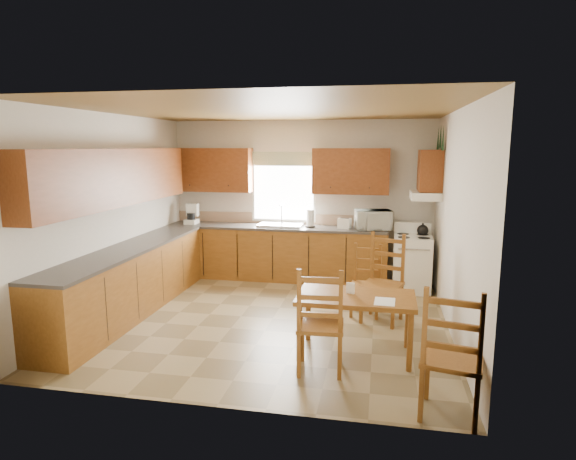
% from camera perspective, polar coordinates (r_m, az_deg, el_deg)
% --- Properties ---
extents(floor, '(4.50, 4.50, 0.00)m').
position_cam_1_polar(floor, '(6.51, -1.83, -10.44)').
color(floor, olive).
rests_on(floor, ground).
extents(ceiling, '(4.50, 4.50, 0.00)m').
position_cam_1_polar(ceiling, '(6.12, -1.97, 14.01)').
color(ceiling, brown).
rests_on(ceiling, floor).
extents(wall_left, '(4.50, 4.50, 0.00)m').
position_cam_1_polar(wall_left, '(7.02, -20.13, 1.83)').
color(wall_left, beige).
rests_on(wall_left, floor).
extents(wall_right, '(4.50, 4.50, 0.00)m').
position_cam_1_polar(wall_right, '(6.08, 19.24, 0.74)').
color(wall_right, beige).
rests_on(wall_right, floor).
extents(wall_back, '(4.50, 4.50, 0.00)m').
position_cam_1_polar(wall_back, '(8.36, 1.53, 3.63)').
color(wall_back, beige).
rests_on(wall_back, floor).
extents(wall_front, '(4.50, 4.50, 0.00)m').
position_cam_1_polar(wall_front, '(4.04, -9.00, -3.21)').
color(wall_front, beige).
rests_on(wall_front, floor).
extents(lower_cab_back, '(3.75, 0.60, 0.88)m').
position_cam_1_polar(lower_cab_back, '(8.29, -1.40, -2.80)').
color(lower_cab_back, brown).
rests_on(lower_cab_back, floor).
extents(lower_cab_left, '(0.60, 3.60, 0.88)m').
position_cam_1_polar(lower_cab_left, '(6.92, -18.18, -5.86)').
color(lower_cab_left, brown).
rests_on(lower_cab_left, floor).
extents(counter_back, '(3.75, 0.63, 0.04)m').
position_cam_1_polar(counter_back, '(8.20, -1.41, 0.33)').
color(counter_back, '#413B37').
rests_on(counter_back, lower_cab_back).
extents(counter_left, '(0.63, 3.60, 0.04)m').
position_cam_1_polar(counter_left, '(6.81, -18.38, -2.13)').
color(counter_left, '#413B37').
rests_on(counter_left, lower_cab_left).
extents(backsplash, '(3.75, 0.01, 0.18)m').
position_cam_1_polar(backsplash, '(8.46, -0.99, 1.39)').
color(backsplash, '#9C7B5D').
rests_on(backsplash, counter_back).
extents(upper_cab_back_left, '(1.41, 0.33, 0.75)m').
position_cam_1_polar(upper_cab_back_left, '(8.55, -9.00, 7.05)').
color(upper_cab_back_left, brown).
rests_on(upper_cab_back_left, wall_back).
extents(upper_cab_back_right, '(1.25, 0.33, 0.75)m').
position_cam_1_polar(upper_cab_back_right, '(8.06, 7.46, 6.92)').
color(upper_cab_back_right, brown).
rests_on(upper_cab_back_right, wall_back).
extents(upper_cab_left, '(0.33, 3.60, 0.75)m').
position_cam_1_polar(upper_cab_left, '(6.76, -19.83, 5.88)').
color(upper_cab_left, brown).
rests_on(upper_cab_left, wall_left).
extents(upper_cab_stove, '(0.33, 0.62, 0.62)m').
position_cam_1_polar(upper_cab_stove, '(7.64, 16.47, 6.79)').
color(upper_cab_stove, brown).
rests_on(upper_cab_stove, wall_right).
extents(range_hood, '(0.44, 0.62, 0.12)m').
position_cam_1_polar(range_hood, '(7.66, 15.96, 3.97)').
color(range_hood, white).
rests_on(range_hood, wall_right).
extents(window_frame, '(1.13, 0.02, 1.18)m').
position_cam_1_polar(window_frame, '(8.37, -0.53, 5.01)').
color(window_frame, white).
rests_on(window_frame, wall_back).
extents(window_pane, '(1.05, 0.01, 1.10)m').
position_cam_1_polar(window_pane, '(8.36, -0.54, 5.01)').
color(window_pane, white).
rests_on(window_pane, wall_back).
extents(window_valance, '(1.19, 0.01, 0.24)m').
position_cam_1_polar(window_valance, '(8.31, -0.58, 8.43)').
color(window_valance, '#506F3D').
rests_on(window_valance, wall_back).
extents(sink_basin, '(0.75, 0.45, 0.04)m').
position_cam_1_polar(sink_basin, '(8.18, -0.90, 0.59)').
color(sink_basin, silver).
rests_on(sink_basin, counter_back).
extents(pine_decal_a, '(0.22, 0.22, 0.36)m').
position_cam_1_polar(pine_decal_a, '(7.33, 17.92, 10.36)').
color(pine_decal_a, '#123519').
rests_on(pine_decal_a, wall_right).
extents(pine_decal_b, '(0.22, 0.22, 0.36)m').
position_cam_1_polar(pine_decal_b, '(7.65, 17.65, 10.63)').
color(pine_decal_b, '#123519').
rests_on(pine_decal_b, wall_right).
extents(pine_decal_c, '(0.22, 0.22, 0.36)m').
position_cam_1_polar(pine_decal_c, '(7.97, 17.37, 10.31)').
color(pine_decal_c, '#123519').
rests_on(pine_decal_c, wall_right).
extents(stove, '(0.60, 0.62, 0.86)m').
position_cam_1_polar(stove, '(7.84, 14.49, -3.93)').
color(stove, white).
rests_on(stove, floor).
extents(coffeemaker, '(0.26, 0.28, 0.32)m').
position_cam_1_polar(coffeemaker, '(8.59, -11.38, 1.78)').
color(coffeemaker, white).
rests_on(coffeemaker, counter_back).
extents(paper_towel, '(0.13, 0.13, 0.30)m').
position_cam_1_polar(paper_towel, '(8.08, 2.67, 1.39)').
color(paper_towel, white).
rests_on(paper_towel, counter_back).
extents(toaster, '(0.23, 0.18, 0.17)m').
position_cam_1_polar(toaster, '(7.99, 6.71, 0.78)').
color(toaster, white).
rests_on(toaster, counter_back).
extents(microwave, '(0.59, 0.48, 0.32)m').
position_cam_1_polar(microwave, '(7.96, 10.02, 1.20)').
color(microwave, white).
rests_on(microwave, counter_back).
extents(dining_table, '(1.26, 0.73, 0.67)m').
position_cam_1_polar(dining_table, '(5.39, 7.98, -11.08)').
color(dining_table, brown).
rests_on(dining_table, floor).
extents(chair_near_left, '(0.49, 0.47, 1.09)m').
position_cam_1_polar(chair_near_left, '(4.92, 3.89, -10.47)').
color(chair_near_left, brown).
rests_on(chair_near_left, floor).
extents(chair_near_right, '(0.57, 0.55, 1.15)m').
position_cam_1_polar(chair_near_right, '(4.35, 18.93, -13.45)').
color(chair_near_right, brown).
rests_on(chair_near_right, floor).
extents(chair_far_left, '(0.59, 0.57, 1.13)m').
position_cam_1_polar(chair_far_left, '(6.35, 11.12, -5.76)').
color(chair_far_left, brown).
rests_on(chair_far_left, floor).
extents(chair_far_right, '(0.42, 0.40, 0.95)m').
position_cam_1_polar(chair_far_right, '(6.59, 9.21, -5.98)').
color(chair_far_right, brown).
rests_on(chair_far_right, floor).
extents(table_paper, '(0.22, 0.29, 0.00)m').
position_cam_1_polar(table_paper, '(5.13, 11.39, -8.31)').
color(table_paper, white).
rests_on(table_paper, dining_table).
extents(table_card, '(0.09, 0.04, 0.12)m').
position_cam_1_polar(table_card, '(5.32, 7.41, -6.85)').
color(table_card, white).
rests_on(table_card, dining_table).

